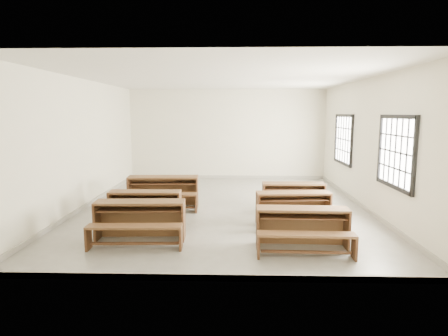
{
  "coord_description": "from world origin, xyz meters",
  "views": [
    {
      "loc": [
        0.26,
        -9.25,
        2.36
      ],
      "look_at": [
        0.0,
        0.0,
        1.0
      ],
      "focal_mm": 30.0,
      "sensor_mm": 36.0,
      "label": 1
    }
  ],
  "objects_px": {
    "desk_set_0": "(140,218)",
    "desk_set_1": "(145,205)",
    "desk_set_3": "(302,225)",
    "desk_set_5": "(294,195)",
    "desk_set_4": "(294,206)",
    "desk_set_2": "(163,189)"
  },
  "relations": [
    {
      "from": "desk_set_3",
      "to": "desk_set_5",
      "type": "bearing_deg",
      "value": 85.99
    },
    {
      "from": "desk_set_1",
      "to": "desk_set_2",
      "type": "xyz_separation_m",
      "value": [
        0.14,
        1.37,
        0.06
      ]
    },
    {
      "from": "desk_set_1",
      "to": "desk_set_3",
      "type": "xyz_separation_m",
      "value": [
        3.13,
        -1.46,
        0.02
      ]
    },
    {
      "from": "desk_set_1",
      "to": "desk_set_4",
      "type": "bearing_deg",
      "value": -1.88
    },
    {
      "from": "desk_set_3",
      "to": "desk_set_4",
      "type": "xyz_separation_m",
      "value": [
        0.07,
        1.41,
        -0.01
      ]
    },
    {
      "from": "desk_set_0",
      "to": "desk_set_2",
      "type": "height_order",
      "value": "desk_set_2"
    },
    {
      "from": "desk_set_4",
      "to": "desk_set_3",
      "type": "bearing_deg",
      "value": -97.34
    },
    {
      "from": "desk_set_1",
      "to": "desk_set_4",
      "type": "distance_m",
      "value": 3.19
    },
    {
      "from": "desk_set_0",
      "to": "desk_set_4",
      "type": "height_order",
      "value": "desk_set_0"
    },
    {
      "from": "desk_set_0",
      "to": "desk_set_2",
      "type": "bearing_deg",
      "value": 88.52
    },
    {
      "from": "desk_set_2",
      "to": "desk_set_3",
      "type": "xyz_separation_m",
      "value": [
        2.99,
        -2.83,
        -0.04
      ]
    },
    {
      "from": "desk_set_3",
      "to": "desk_set_2",
      "type": "bearing_deg",
      "value": 138.15
    },
    {
      "from": "desk_set_1",
      "to": "desk_set_4",
      "type": "relative_size",
      "value": 0.96
    },
    {
      "from": "desk_set_1",
      "to": "desk_set_4",
      "type": "xyz_separation_m",
      "value": [
        3.19,
        -0.06,
        0.01
      ]
    },
    {
      "from": "desk_set_2",
      "to": "desk_set_4",
      "type": "relative_size",
      "value": 1.11
    },
    {
      "from": "desk_set_2",
      "to": "desk_set_5",
      "type": "height_order",
      "value": "desk_set_2"
    },
    {
      "from": "desk_set_0",
      "to": "desk_set_4",
      "type": "relative_size",
      "value": 1.04
    },
    {
      "from": "desk_set_0",
      "to": "desk_set_1",
      "type": "bearing_deg",
      "value": 96.63
    },
    {
      "from": "desk_set_1",
      "to": "desk_set_2",
      "type": "bearing_deg",
      "value": 83.27
    },
    {
      "from": "desk_set_0",
      "to": "desk_set_4",
      "type": "bearing_deg",
      "value": 17.26
    },
    {
      "from": "desk_set_0",
      "to": "desk_set_3",
      "type": "height_order",
      "value": "desk_set_0"
    },
    {
      "from": "desk_set_0",
      "to": "desk_set_1",
      "type": "xyz_separation_m",
      "value": [
        -0.18,
        1.13,
        -0.03
      ]
    }
  ]
}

